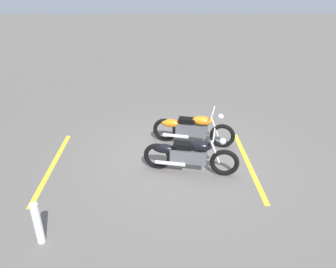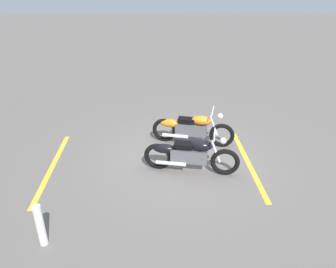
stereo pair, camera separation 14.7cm
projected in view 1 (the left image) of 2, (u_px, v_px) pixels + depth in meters
The scene contains 6 objects.
ground_plane at pixel (185, 157), 8.29m from camera, with size 60.00×60.00×0.00m, color #66605B.
motorcycle_bright_foreground at pixel (191, 128), 8.70m from camera, with size 2.19×0.75×1.04m.
motorcycle_dark_foreground at pixel (188, 154), 7.48m from camera, with size 2.21×0.70×1.04m.
bollard_post at pixel (38, 224), 5.52m from camera, with size 0.14×0.14×0.82m, color white.
parking_stripe_near at pixel (248, 164), 7.98m from camera, with size 3.20×0.12×0.01m, color yellow.
parking_stripe_mid at pixel (52, 166), 7.90m from camera, with size 3.20×0.12×0.01m, color yellow.
Camera 1 is at (0.51, 7.13, 4.26)m, focal length 34.78 mm.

